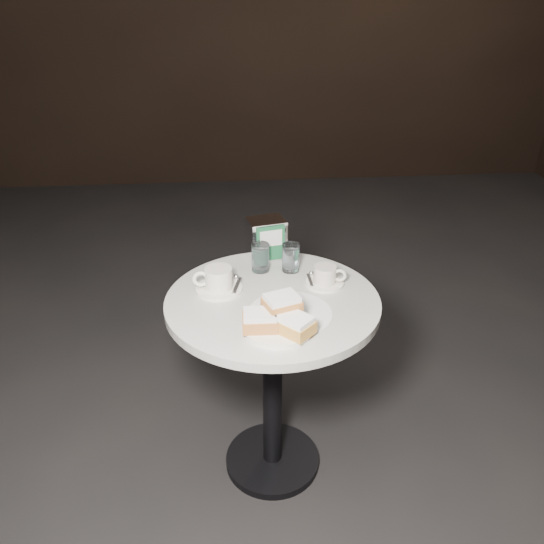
{
  "coord_description": "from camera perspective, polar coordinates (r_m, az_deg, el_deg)",
  "views": [
    {
      "loc": [
        -0.13,
        -1.48,
        1.63
      ],
      "look_at": [
        0.0,
        0.02,
        0.83
      ],
      "focal_mm": 35.0,
      "sensor_mm": 36.0,
      "label": 1
    }
  ],
  "objects": [
    {
      "name": "cafe_table",
      "position": [
        1.83,
        0.06,
        -8.14
      ],
      "size": [
        0.7,
        0.7,
        0.74
      ],
      "color": "black",
      "rests_on": "ground"
    },
    {
      "name": "water_glass_right",
      "position": [
        1.87,
        2.03,
        1.53
      ],
      "size": [
        0.08,
        0.08,
        0.1
      ],
      "rotation": [
        0.0,
        0.0,
        0.37
      ],
      "color": "silver",
      "rests_on": "cafe_table"
    },
    {
      "name": "water_glass_left",
      "position": [
        1.87,
        -1.26,
        1.55
      ],
      "size": [
        0.07,
        0.07,
        0.1
      ],
      "rotation": [
        0.0,
        0.0,
        0.04
      ],
      "color": "white",
      "rests_on": "cafe_table"
    },
    {
      "name": "beignet_plate",
      "position": [
        1.55,
        0.71,
        -5.19
      ],
      "size": [
        0.26,
        0.26,
        0.1
      ],
      "rotation": [
        0.0,
        0.0,
        -0.35
      ],
      "color": "white",
      "rests_on": "cafe_table"
    },
    {
      "name": "ground",
      "position": [
        2.2,
        0.05,
        -19.73
      ],
      "size": [
        7.0,
        7.0,
        0.0
      ],
      "primitive_type": "plane",
      "color": "black",
      "rests_on": "ground"
    },
    {
      "name": "sugar_spill",
      "position": [
        1.65,
        1.95,
        -4.37
      ],
      "size": [
        0.33,
        0.33,
        0.0
      ],
      "primitive_type": "cylinder",
      "rotation": [
        0.0,
        0.0,
        0.3
      ],
      "color": "white",
      "rests_on": "cafe_table"
    },
    {
      "name": "napkin_dispenser",
      "position": [
        1.95,
        -0.63,
        3.57
      ],
      "size": [
        0.15,
        0.13,
        0.15
      ],
      "rotation": [
        0.0,
        0.0,
        0.23
      ],
      "color": "white",
      "rests_on": "cafe_table"
    },
    {
      "name": "coffee_cup_left",
      "position": [
        1.76,
        -5.8,
        -0.96
      ],
      "size": [
        0.17,
        0.16,
        0.08
      ],
      "rotation": [
        0.0,
        0.0,
        0.03
      ],
      "color": "white",
      "rests_on": "cafe_table"
    },
    {
      "name": "coffee_cup_right",
      "position": [
        1.8,
        5.75,
        -0.5
      ],
      "size": [
        0.16,
        0.16,
        0.07
      ],
      "rotation": [
        0.0,
        0.0,
        -0.25
      ],
      "color": "white",
      "rests_on": "cafe_table"
    }
  ]
}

